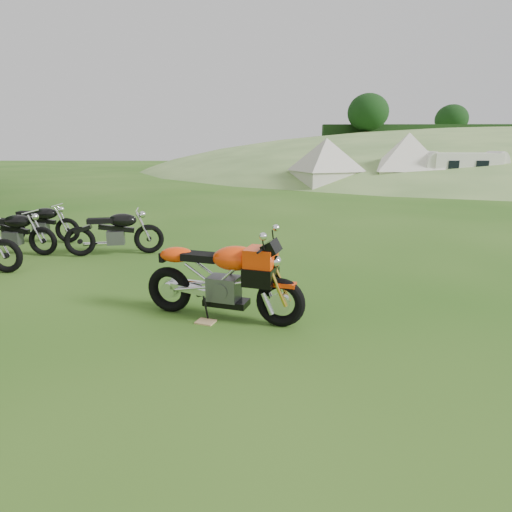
# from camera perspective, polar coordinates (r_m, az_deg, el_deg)

# --- Properties ---
(ground) EXTENTS (120.00, 120.00, 0.00)m
(ground) POSITION_cam_1_polar(r_m,az_deg,el_deg) (5.63, -3.34, -10.09)
(ground) COLOR #215111
(ground) RESTS_ON ground
(hillside) EXTENTS (80.00, 64.00, 8.00)m
(hillside) POSITION_cam_1_polar(r_m,az_deg,el_deg) (50.93, 29.56, 10.14)
(hillside) COLOR #567B3E
(hillside) RESTS_ON ground
(hedgerow) EXTENTS (36.00, 1.20, 8.60)m
(hedgerow) POSITION_cam_1_polar(r_m,az_deg,el_deg) (50.93, 29.56, 10.14)
(hedgerow) COLOR black
(hedgerow) RESTS_ON ground
(sport_motorcycle) EXTENTS (2.27, 1.17, 1.33)m
(sport_motorcycle) POSITION_cam_1_polar(r_m,az_deg,el_deg) (5.84, -4.54, -2.23)
(sport_motorcycle) COLOR #EC3908
(sport_motorcycle) RESTS_ON ground
(plywood_board) EXTENTS (0.30, 0.27, 0.02)m
(plywood_board) POSITION_cam_1_polar(r_m,az_deg,el_deg) (5.94, -6.73, -8.70)
(plywood_board) COLOR tan
(plywood_board) RESTS_ON ground
(vintage_moto_a) EXTENTS (2.08, 0.88, 1.07)m
(vintage_moto_a) POSITION_cam_1_polar(r_m,az_deg,el_deg) (9.80, -18.38, 3.18)
(vintage_moto_a) COLOR black
(vintage_moto_a) RESTS_ON ground
(vintage_moto_c) EXTENTS (1.92, 0.47, 1.01)m
(vintage_moto_c) POSITION_cam_1_polar(r_m,az_deg,el_deg) (11.78, -26.91, 4.02)
(vintage_moto_c) COLOR black
(vintage_moto_c) RESTS_ON ground
(vintage_moto_d) EXTENTS (2.00, 0.58, 1.04)m
(vintage_moto_d) POSITION_cam_1_polar(r_m,az_deg,el_deg) (10.73, -29.87, 2.84)
(vintage_moto_d) COLOR black
(vintage_moto_d) RESTS_ON ground
(tent_mid) EXTENTS (3.98, 3.98, 2.68)m
(tent_mid) POSITION_cam_1_polar(r_m,az_deg,el_deg) (24.61, 9.29, 12.09)
(tent_mid) COLOR beige
(tent_mid) RESTS_ON ground
(tent_right) EXTENTS (3.65, 3.65, 2.84)m
(tent_right) POSITION_cam_1_polar(r_m,az_deg,el_deg) (25.28, 19.51, 11.71)
(tent_right) COLOR white
(tent_right) RESTS_ON ground
(caravan) EXTENTS (4.22, 1.90, 1.97)m
(caravan) POSITION_cam_1_polar(r_m,az_deg,el_deg) (25.45, 25.69, 10.15)
(caravan) COLOR white
(caravan) RESTS_ON ground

